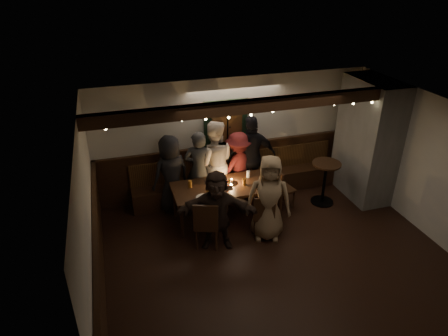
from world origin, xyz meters
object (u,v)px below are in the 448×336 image
object	(u,v)px
chair_near_right	(264,214)
person_e	(251,157)
dining_table	(227,188)
chair_near_left	(207,222)
high_top	(325,178)
person_a	(171,174)
chair_end	(280,187)
person_g	(269,198)
person_c	(214,163)
person_d	(238,166)
person_f	(217,210)
person_b	(199,170)

from	to	relation	value
chair_near_right	person_e	distance (m)	1.60
dining_table	chair_near_left	bearing A→B (deg)	-128.35
chair_near_left	high_top	bearing A→B (deg)	15.37
chair_near_right	high_top	bearing A→B (deg)	23.95
chair_near_right	dining_table	bearing A→B (deg)	122.17
person_a	chair_near_right	bearing A→B (deg)	114.71
dining_table	chair_end	world-z (taller)	dining_table
high_top	person_g	xyz separation A→B (m)	(-1.61, -0.77, 0.24)
person_c	high_top	bearing A→B (deg)	174.75
dining_table	person_g	distance (m)	0.97
chair_near_left	person_g	xyz separation A→B (m)	(1.17, 0.00, 0.29)
person_e	person_g	distance (m)	1.55
person_c	chair_near_right	bearing A→B (deg)	123.29
chair_end	person_g	size ratio (longest dim) A/B	0.53
person_c	person_d	world-z (taller)	person_c
person_c	chair_near_left	bearing A→B (deg)	82.81
chair_end	high_top	bearing A→B (deg)	-5.51
person_c	person_f	bearing A→B (deg)	89.48
person_a	person_g	size ratio (longest dim) A/B	0.98
person_b	person_c	distance (m)	0.36
chair_near_right	person_f	bearing A→B (deg)	179.88
person_f	person_b	bearing A→B (deg)	104.73
chair_end	person_f	world-z (taller)	person_f
person_d	person_f	size ratio (longest dim) A/B	1.01
person_a	person_f	world-z (taller)	person_a
person_f	chair_near_left	bearing A→B (deg)	-158.13
chair_near_right	person_a	distance (m)	2.09
person_b	person_g	distance (m)	1.71
person_a	person_f	size ratio (longest dim) A/B	1.08
person_a	person_g	distance (m)	2.12
chair_end	person_e	bearing A→B (deg)	121.50
person_d	person_b	bearing A→B (deg)	-13.37
person_d	chair_near_left	bearing A→B (deg)	34.27
chair_near_left	chair_end	distance (m)	2.01
chair_near_right	person_b	bearing A→B (deg)	122.32
person_a	person_b	size ratio (longest dim) A/B	0.97
dining_table	person_b	distance (m)	0.76
person_d	person_g	bearing A→B (deg)	72.99
chair_end	person_b	distance (m)	1.72
chair_near_right	person_b	distance (m)	1.69
person_e	person_g	world-z (taller)	person_e
chair_end	person_a	xyz separation A→B (m)	(-2.17, 0.61, 0.32)
chair_near_left	person_f	distance (m)	0.29
chair_near_right	person_c	xyz separation A→B (m)	(-0.54, 1.49, 0.43)
person_b	person_d	bearing A→B (deg)	-151.94
dining_table	person_a	size ratio (longest dim) A/B	1.30
dining_table	chair_near_left	distance (m)	1.02
person_c	person_e	bearing A→B (deg)	-165.24
chair_end	chair_near_right	bearing A→B (deg)	-130.09
person_a	person_b	xyz separation A→B (m)	(0.58, -0.05, 0.03)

